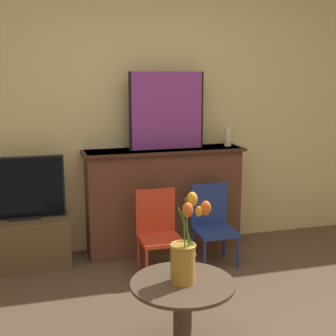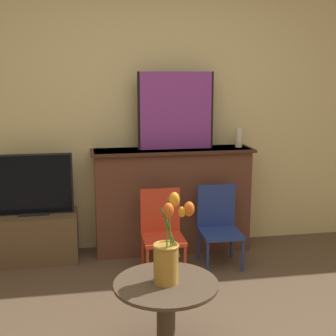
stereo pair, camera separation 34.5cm
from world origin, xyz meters
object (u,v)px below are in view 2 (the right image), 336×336
at_px(chair_red, 162,228).
at_px(chair_blue, 219,223).
at_px(tv_monitor, 33,185).
at_px(vase_tulips, 168,253).
at_px(painting, 176,111).

bearing_deg(chair_red, chair_blue, 6.35).
bearing_deg(tv_monitor, chair_blue, -12.45).
bearing_deg(tv_monitor, chair_red, -20.72).
height_order(chair_red, vase_tulips, vase_tulips).
distance_m(chair_red, vase_tulips, 1.27).
bearing_deg(tv_monitor, painting, 2.18).
xyz_separation_m(painting, chair_red, (-0.20, -0.45, -0.93)).
height_order(chair_blue, vase_tulips, vase_tulips).
distance_m(chair_blue, vase_tulips, 1.48).
xyz_separation_m(tv_monitor, vase_tulips, (0.89, -1.63, -0.03)).
distance_m(tv_monitor, chair_red, 1.18).
bearing_deg(vase_tulips, painting, 77.58).
relative_size(tv_monitor, chair_blue, 1.01).
bearing_deg(vase_tulips, chair_blue, 62.50).
bearing_deg(chair_blue, tv_monitor, 167.55).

